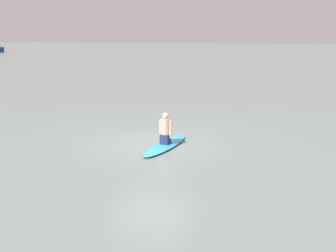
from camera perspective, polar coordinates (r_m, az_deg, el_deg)
ground_plane at (r=13.15m, az=-2.12°, el=-2.42°), size 400.00×400.00×0.00m
surfboard at (r=12.75m, az=-0.35°, el=-2.66°), size 0.76×2.91×0.10m
person_paddler at (r=12.63m, az=-0.35°, el=-0.52°), size 0.42×0.33×0.97m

